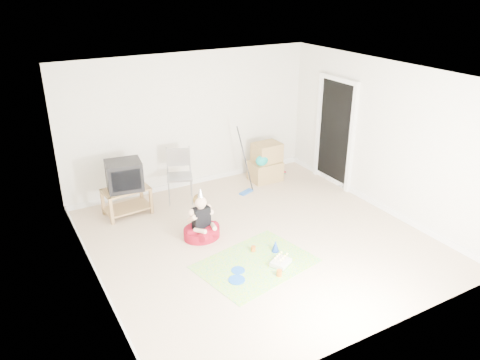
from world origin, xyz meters
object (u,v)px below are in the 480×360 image
folding_chair (180,177)px  cardboard_boxes (266,163)px  seated_woman (202,227)px  birthday_cake (281,263)px  tv_stand (127,199)px  crt_tv (124,175)px

folding_chair → cardboard_boxes: 1.90m
seated_woman → birthday_cake: (0.66, -1.29, -0.15)m
folding_chair → birthday_cake: bearing=-80.6°
seated_woman → tv_stand: bearing=120.1°
folding_chair → cardboard_boxes: folding_chair is taller
tv_stand → folding_chair: bearing=1.5°
birthday_cake → folding_chair: bearing=99.4°
birthday_cake → crt_tv: bearing=118.7°
tv_stand → cardboard_boxes: (2.91, 0.08, 0.09)m
cardboard_boxes → birthday_cake: 3.12m
seated_woman → crt_tv: bearing=120.1°
crt_tv → birthday_cake: (1.45, -2.65, -0.70)m
cardboard_boxes → folding_chair: bearing=-178.3°
tv_stand → seated_woman: 1.58m
tv_stand → cardboard_boxes: size_ratio=1.05×
tv_stand → seated_woman: bearing=-59.9°
tv_stand → birthday_cake: tv_stand is taller
cardboard_boxes → seated_woman: bearing=-145.6°
folding_chair → crt_tv: bearing=-178.5°
seated_woman → birthday_cake: seated_woman is taller
birthday_cake → tv_stand: bearing=118.7°
cardboard_boxes → crt_tv: bearing=-178.4°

